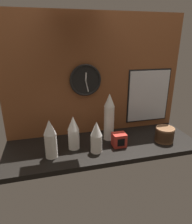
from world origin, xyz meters
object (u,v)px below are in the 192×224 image
cup_stack_center_left (73,133)px  bowl_stack_far_right (165,134)px  cup_stack_left (50,139)px  cup_stack_center_right (109,117)px  wall_clock (85,80)px  napkin_dispenser (119,140)px  menu_board (148,96)px  cup_stack_center (96,137)px

cup_stack_center_left → bowl_stack_far_right: size_ratio=1.72×
cup_stack_left → cup_stack_center_right: cup_stack_center_right is taller
cup_stack_left → bowl_stack_far_right: cup_stack_left is taller
wall_clock → napkin_dispenser: wall_clock is taller
cup_stack_center_left → cup_stack_center_right: bearing=14.5°
bowl_stack_far_right → napkin_dispenser: size_ratio=1.46×
cup_stack_center_right → cup_stack_center_left: bearing=-165.5°
cup_stack_center_left → menu_board: 0.83m
cup_stack_center → menu_board: size_ratio=0.49×
cup_stack_center_left → menu_board: (0.77, 0.25, 0.18)m
cup_stack_center_left → cup_stack_center: size_ratio=1.09×
wall_clock → cup_stack_left: bearing=-135.7°
cup_stack_center → bowl_stack_far_right: 0.62m
cup_stack_center → menu_board: menu_board is taller
cup_stack_left → bowl_stack_far_right: bearing=0.5°
menu_board → cup_stack_center_right: bearing=-159.4°
cup_stack_center_left → napkin_dispenser: cup_stack_center_left is taller
cup_stack_center_left → wall_clock: size_ratio=1.00×
cup_stack_left → wall_clock: 0.59m
cup_stack_center_right → cup_stack_center: 0.25m
cup_stack_left → cup_stack_center_right: 0.53m
cup_stack_left → cup_stack_center_left: 0.20m
cup_stack_center_right → bowl_stack_far_right: size_ratio=2.58×
cup_stack_left → wall_clock: wall_clock is taller
wall_clock → napkin_dispenser: (0.21, -0.30, -0.45)m
cup_stack_center → cup_stack_center_right: bearing=48.5°
cup_stack_left → cup_stack_center_right: size_ratio=0.72×
cup_stack_center_left → bowl_stack_far_right: bearing=-5.5°
wall_clock → napkin_dispenser: bearing=-55.0°
cup_stack_center_right → bowl_stack_far_right: cup_stack_center_right is taller
cup_stack_left → cup_stack_center_left: bearing=24.7°
cup_stack_left → napkin_dispenser: bearing=2.6°
cup_stack_left → cup_stack_center: cup_stack_left is taller
bowl_stack_far_right → menu_board: 0.41m
bowl_stack_far_right → menu_board: (-0.00, 0.33, 0.25)m
menu_board → napkin_dispenser: (-0.41, -0.31, -0.26)m
cup_stack_left → cup_stack_center_left: size_ratio=1.08×
cup_stack_center_right → wall_clock: (-0.17, 0.16, 0.29)m
cup_stack_center_left → wall_clock: wall_clock is taller
wall_clock → napkin_dispenser: 0.58m
cup_stack_left → cup_stack_center_left: (0.18, 0.08, -0.01)m
cup_stack_center → wall_clock: 0.51m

